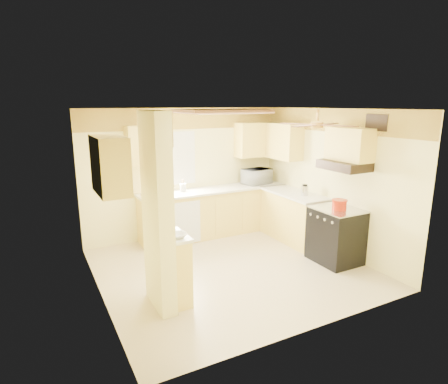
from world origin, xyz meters
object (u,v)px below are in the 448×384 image
stove (336,235)px  bowl (178,235)px  microwave (257,176)px  kettle (305,190)px  dutch_oven (339,205)px

stove → bowl: bowl is taller
microwave → bowl: microwave is taller
microwave → kettle: bearing=90.0°
bowl → stove: bearing=2.4°
microwave → dutch_oven: bearing=84.3°
microwave → bowl: size_ratio=2.58×
stove → kettle: kettle is taller
dutch_oven → kettle: kettle is taller
bowl → dutch_oven: 2.79m
stove → microwave: (-0.18, 2.16, 0.64)m
dutch_oven → kettle: (0.06, 0.94, 0.04)m
stove → dutch_oven: bearing=-111.6°
stove → microwave: bearing=94.6°
stove → kettle: (0.04, 0.88, 0.58)m
stove → microwave: 2.26m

